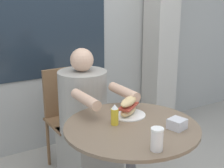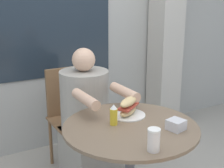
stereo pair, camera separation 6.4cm
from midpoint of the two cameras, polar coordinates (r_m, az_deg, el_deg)
storefront_wall at (r=2.99m, az=-12.99°, el=14.30°), size 8.00×0.09×2.80m
lattice_pillar at (r=3.43m, az=8.52°, el=11.38°), size 0.28×0.28×2.40m
cafe_table at (r=1.95m, az=2.54°, el=-12.63°), size 0.81×0.81×0.73m
diner_chair at (r=2.73m, az=-8.83°, el=-4.58°), size 0.39×0.39×0.87m
seated_diner at (r=2.45m, az=-5.50°, el=-8.26°), size 0.38×0.67×1.10m
sandwich_on_plate at (r=2.00m, az=2.11°, el=-4.39°), size 0.22×0.22×0.12m
drink_cup at (r=1.58m, az=7.06°, el=-10.00°), size 0.07×0.07×0.12m
napkin_box at (r=1.84m, az=10.83°, el=-7.18°), size 0.11×0.11×0.06m
condiment_bottle at (r=1.86m, az=-0.50°, el=-5.66°), size 0.05×0.05×0.13m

